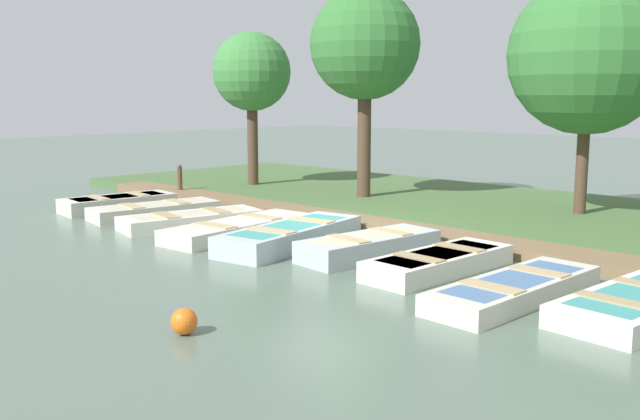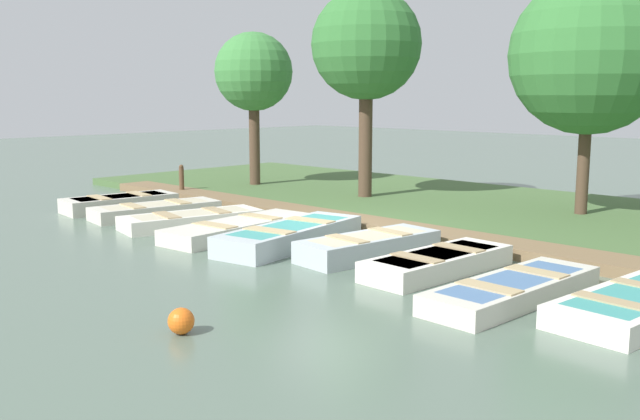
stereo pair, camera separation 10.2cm
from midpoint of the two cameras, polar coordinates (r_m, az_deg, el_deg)
name	(u,v)px [view 2 (the right image)]	position (r m, az deg, el deg)	size (l,w,h in m)	color
ground_plane	(331,239)	(14.91, 1.10, -2.31)	(80.00, 80.00, 0.00)	#566B5B
shore_bank	(464,207)	(18.78, 11.63, 0.22)	(8.00, 24.00, 0.21)	#476638
dock_walkway	(373,225)	(15.88, 4.47, -1.22)	(1.01, 20.00, 0.22)	brown
rowboat_0	(120,203)	(19.28, -15.58, 0.58)	(2.97, 1.38, 0.40)	beige
rowboat_1	(156,210)	(18.00, -12.84, 0.00)	(3.24, 1.49, 0.34)	beige
rowboat_2	(192,219)	(16.51, -10.03, -0.74)	(3.35, 1.71, 0.34)	silver
rowboat_3	(238,228)	(15.28, -6.36, -1.44)	(3.64, 1.43, 0.34)	beige
rowboat_4	(290,235)	(14.16, -2.17, -2.03)	(3.70, 1.74, 0.44)	#B2BCC1
rowboat_5	(369,246)	(13.24, 4.15, -2.87)	(2.95, 1.29, 0.43)	#B2BCC1
rowboat_6	(438,262)	(12.20, 9.66, -4.16)	(3.01, 1.15, 0.37)	silver
rowboat_7	(513,289)	(10.87, 15.45, -6.13)	(3.40, 1.14, 0.33)	beige
rowboat_8	(635,306)	(10.59, 24.12, -7.01)	(2.91, 1.44, 0.34)	silver
mooring_post_near	(182,181)	(21.33, -10.88, 2.33)	(0.14, 0.14, 0.96)	brown
buoy	(181,321)	(9.20, -10.74, -8.72)	(0.34, 0.34, 0.34)	orange
park_tree_far_left	(253,73)	(22.22, -5.21, 10.84)	(2.39, 2.39, 4.87)	#4C3828
park_tree_left	(366,46)	(19.51, 3.89, 12.96)	(2.96, 2.96, 5.79)	#4C3828
park_tree_center	(590,55)	(17.68, 20.94, 11.49)	(3.64, 3.64, 5.69)	#4C3828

